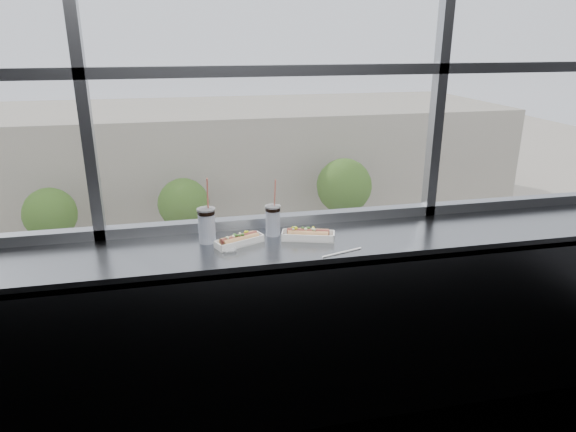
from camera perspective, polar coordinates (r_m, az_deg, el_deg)
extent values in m
plane|color=black|center=(3.33, -1.39, -9.90)|extent=(6.00, 0.00, 6.00)
plane|color=silver|center=(2.93, -1.77, 21.75)|extent=(6.00, 0.00, 6.00)
cube|color=gray|center=(2.86, -0.41, -3.44)|extent=(6.00, 0.55, 0.06)
cube|color=gray|center=(2.89, 0.70, -14.93)|extent=(6.00, 0.04, 1.04)
cube|color=white|center=(2.82, -5.41, -3.11)|extent=(0.28, 0.19, 0.01)
cube|color=white|center=(2.82, -5.42, -2.77)|extent=(0.28, 0.19, 0.04)
cylinder|color=tan|center=(2.81, -5.42, -2.62)|extent=(0.21, 0.12, 0.05)
cylinder|color=brown|center=(2.81, -5.43, -2.39)|extent=(0.21, 0.11, 0.03)
cube|color=white|center=(2.88, 2.25, -2.54)|extent=(0.31, 0.18, 0.01)
cube|color=white|center=(2.88, 2.25, -2.17)|extent=(0.31, 0.18, 0.04)
cylinder|color=tan|center=(2.87, 2.25, -2.02)|extent=(0.23, 0.12, 0.05)
cylinder|color=brown|center=(2.87, 2.26, -1.76)|extent=(0.24, 0.10, 0.03)
cylinder|color=white|center=(2.85, -9.01, -1.12)|extent=(0.09, 0.09, 0.19)
cylinder|color=black|center=(2.82, -9.09, 0.44)|extent=(0.10, 0.10, 0.02)
cylinder|color=silver|center=(2.81, -9.11, 0.74)|extent=(0.10, 0.10, 0.01)
cylinder|color=#CE6250|center=(2.78, -8.92, 2.34)|extent=(0.01, 0.05, 0.20)
cylinder|color=white|center=(2.92, -1.69, -0.57)|extent=(0.08, 0.08, 0.17)
cylinder|color=black|center=(2.89, -1.70, 0.80)|extent=(0.09, 0.09, 0.02)
cylinder|color=silver|center=(2.89, -1.71, 1.06)|extent=(0.09, 0.09, 0.01)
cylinder|color=#CE6250|center=(2.86, -1.47, 2.46)|extent=(0.01, 0.04, 0.17)
cylinder|color=white|center=(2.71, 6.01, -4.04)|extent=(0.24, 0.08, 0.01)
ellipsoid|color=silver|center=(2.73, -6.58, -3.73)|extent=(0.09, 0.07, 0.02)
plane|color=#B6AA96|center=(48.19, -11.28, 3.12)|extent=(120.00, 120.00, 0.00)
cube|color=black|center=(26.37, -9.72, -10.85)|extent=(80.00, 10.00, 0.06)
cube|color=#B6AA96|center=(33.55, -10.48, -4.07)|extent=(80.00, 6.00, 0.04)
cube|color=#ACA28F|center=(41.88, -11.41, 6.33)|extent=(50.00, 14.00, 8.00)
imported|color=beige|center=(32.73, 14.58, -2.88)|extent=(2.71, 6.45, 2.15)
imported|color=#AFAE9E|center=(24.17, 11.68, -11.13)|extent=(2.55, 6.09, 2.03)
imported|color=#760300|center=(22.40, -13.15, -13.77)|extent=(2.95, 6.50, 2.13)
imported|color=#3D3938|center=(23.30, -27.84, -14.04)|extent=(3.51, 7.17, 2.31)
imported|color=navy|center=(26.06, 20.64, -9.37)|extent=(2.88, 6.83, 2.27)
imported|color=#BB2E54|center=(29.44, -8.41, -4.86)|extent=(3.74, 7.16, 2.28)
imported|color=#66605B|center=(33.23, -23.09, -3.66)|extent=(0.91, 0.68, 2.04)
imported|color=#66605B|center=(32.82, -3.32, -2.29)|extent=(0.70, 0.93, 2.09)
imported|color=#66605B|center=(34.29, 6.97, -1.50)|extent=(0.90, 0.67, 2.01)
cylinder|color=#47382B|center=(33.97, -24.43, -3.17)|extent=(0.23, 0.23, 2.33)
sphere|color=#477620|center=(33.27, -24.93, 0.23)|extent=(3.10, 3.10, 3.10)
cylinder|color=#47382B|center=(33.10, -11.26, -2.25)|extent=(0.24, 0.24, 2.39)
sphere|color=#477620|center=(32.37, -11.52, 1.35)|extent=(3.18, 3.18, 3.18)
cylinder|color=#47382B|center=(34.68, 6.10, -0.65)|extent=(0.27, 0.27, 2.74)
sphere|color=#477620|center=(33.91, 6.25, 3.33)|extent=(3.65, 3.65, 3.65)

